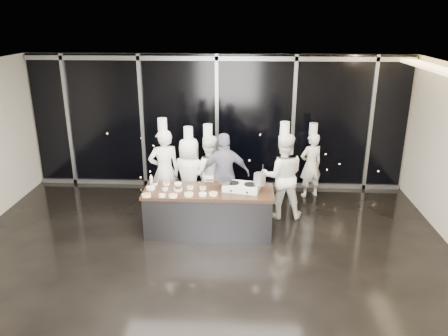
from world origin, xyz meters
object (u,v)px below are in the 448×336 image
at_px(frying_pan, 224,181).
at_px(stock_pot, 260,179).
at_px(chef_far_left, 165,170).
at_px(chef_right, 283,175).
at_px(demo_counter, 209,212).
at_px(chef_side, 311,164).
at_px(stove, 242,187).
at_px(chef_center, 208,173).
at_px(chef_left, 190,175).
at_px(guest, 225,175).

xyz_separation_m(frying_pan, stock_pot, (0.67, -0.10, 0.08)).
distance_m(frying_pan, chef_far_left, 1.58).
bearing_deg(chef_far_left, chef_right, 155.61).
distance_m(demo_counter, chef_far_left, 1.49).
relative_size(frying_pan, chef_side, 0.30).
relative_size(stove, chef_center, 0.38).
xyz_separation_m(frying_pan, chef_right, (1.17, 0.74, -0.15)).
relative_size(demo_counter, chef_center, 1.29).
bearing_deg(chef_left, demo_counter, 134.23).
relative_size(chef_right, chef_side, 1.16).
relative_size(stock_pot, chef_side, 0.12).
relative_size(demo_counter, stock_pot, 11.34).
relative_size(chef_center, chef_right, 0.94).
bearing_deg(chef_center, chef_left, 8.82).
distance_m(guest, chef_side, 2.21).
distance_m(frying_pan, chef_right, 1.40).
distance_m(stock_pot, chef_side, 2.36).
height_order(frying_pan, chef_far_left, chef_far_left).
relative_size(frying_pan, chef_right, 0.26).
distance_m(chef_left, chef_side, 2.87).
height_order(demo_counter, guest, guest).
bearing_deg(chef_far_left, chef_center, 164.97).
relative_size(stock_pot, chef_left, 0.12).
relative_size(frying_pan, chef_center, 0.27).
distance_m(frying_pan, chef_center, 1.08).
xyz_separation_m(chef_far_left, guest, (1.28, -0.08, -0.04)).
relative_size(demo_counter, chef_side, 1.40).
xyz_separation_m(chef_left, chef_center, (0.39, 0.12, 0.01)).
bearing_deg(stock_pot, stove, 170.78).
bearing_deg(demo_counter, stove, 4.08).
height_order(frying_pan, chef_left, chef_left).
bearing_deg(frying_pan, chef_left, 143.18).
height_order(stove, chef_far_left, chef_far_left).
height_order(demo_counter, chef_side, chef_side).
height_order(stove, stock_pot, stock_pot).
bearing_deg(guest, demo_counter, 66.21).
bearing_deg(chef_far_left, chef_left, 157.06).
xyz_separation_m(demo_counter, chef_center, (-0.09, 1.07, 0.40)).
xyz_separation_m(chef_far_left, chef_center, (0.92, 0.10, -0.08)).
xyz_separation_m(stock_pot, chef_left, (-1.45, 0.97, -0.31)).
height_order(chef_center, guest, chef_center).
relative_size(chef_far_left, chef_center, 1.07).
xyz_separation_m(chef_left, guest, (0.75, -0.06, 0.05)).
xyz_separation_m(chef_center, guest, (0.36, -0.18, 0.04)).
bearing_deg(frying_pan, chef_side, 55.83).
bearing_deg(chef_center, stock_pot, 126.55).
bearing_deg(guest, stock_pot, 120.11).
bearing_deg(chef_center, demo_counter, 87.36).
height_order(demo_counter, stock_pot, stock_pot).
distance_m(chef_left, chef_center, 0.41).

